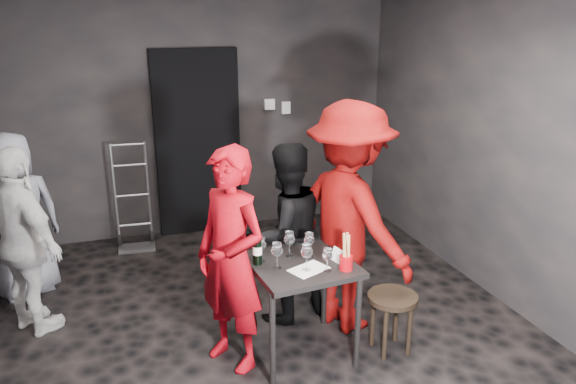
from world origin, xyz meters
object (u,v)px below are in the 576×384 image
object	(u,v)px
server_red	(231,250)
bystander_cream	(24,240)
stool	(392,306)
wine_bottle	(257,250)
bystander_grey	(18,215)
breadstick_cup	(346,252)
woman_black	(285,232)
man_maroon	(351,191)
tasting_table	(301,274)
hand_truck	(135,228)

from	to	relation	value
server_red	bystander_cream	distance (m)	1.72
stool	wine_bottle	world-z (taller)	wine_bottle
stool	bystander_grey	distance (m)	3.33
bystander_cream	breadstick_cup	distance (m)	2.51
woman_black	bystander_grey	distance (m)	2.41
man_maroon	bystander_cream	distance (m)	2.58
man_maroon	wine_bottle	world-z (taller)	man_maroon
server_red	woman_black	world-z (taller)	server_red
woman_black	bystander_grey	size ratio (longest dim) A/B	1.00
bystander_grey	breadstick_cup	size ratio (longest dim) A/B	5.19
bystander_grey	wine_bottle	size ratio (longest dim) A/B	5.52
stool	bystander_cream	distance (m)	2.89
man_maroon	woman_black	bearing A→B (deg)	38.02
stool	man_maroon	xyz separation A→B (m)	(-0.16, 0.47, 0.77)
stool	breadstick_cup	size ratio (longest dim) A/B	1.59
breadstick_cup	tasting_table	bearing A→B (deg)	140.44
woman_black	tasting_table	bearing A→B (deg)	69.93
stool	server_red	xyz separation A→B (m)	(-1.17, 0.25, 0.52)
woman_black	breadstick_cup	world-z (taller)	woman_black
server_red	breadstick_cup	size ratio (longest dim) A/B	6.11
man_maroon	breadstick_cup	distance (m)	0.61
bystander_cream	server_red	bearing A→B (deg)	-160.28
bystander_cream	wine_bottle	world-z (taller)	bystander_cream
hand_truck	server_red	xyz separation A→B (m)	(0.54, -2.41, 0.69)
bystander_grey	bystander_cream	bearing A→B (deg)	75.65
tasting_table	stool	size ratio (longest dim) A/B	1.60
woman_black	bystander_cream	xyz separation A→B (m)	(-2.01, 0.43, 0.03)
hand_truck	tasting_table	distance (m)	2.70
server_red	bystander_grey	world-z (taller)	server_red
man_maroon	tasting_table	bearing A→B (deg)	97.50
server_red	bystander_grey	size ratio (longest dim) A/B	1.18
hand_truck	wine_bottle	xyz separation A→B (m)	(0.75, -2.38, 0.64)
stool	server_red	bearing A→B (deg)	168.12
hand_truck	wine_bottle	distance (m)	2.57
tasting_table	server_red	size ratio (longest dim) A/B	0.42
wine_bottle	breadstick_cup	bearing A→B (deg)	-26.88
hand_truck	bystander_grey	xyz separation A→B (m)	(-1.02, -0.78, 0.55)
server_red	woman_black	distance (m)	0.77
bystander_cream	hand_truck	bearing A→B (deg)	-68.62
wine_bottle	hand_truck	bearing A→B (deg)	107.41
stool	woman_black	size ratio (longest dim) A/B	0.31
server_red	man_maroon	world-z (taller)	man_maroon
hand_truck	breadstick_cup	xyz separation A→B (m)	(1.31, -2.66, 0.67)
bystander_cream	bystander_grey	world-z (taller)	bystander_cream
hand_truck	breadstick_cup	distance (m)	3.04
bystander_grey	stool	bearing A→B (deg)	121.20
tasting_table	bystander_grey	distance (m)	2.66
bystander_grey	wine_bottle	distance (m)	2.38
bystander_grey	breadstick_cup	bearing A→B (deg)	116.71
man_maroon	stool	bearing A→B (deg)	177.33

